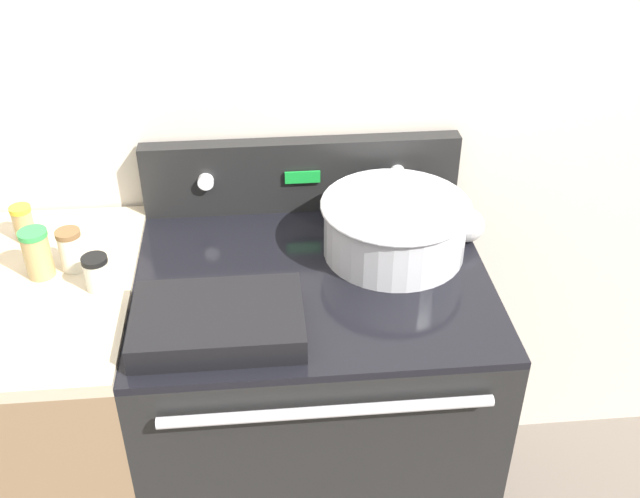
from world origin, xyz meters
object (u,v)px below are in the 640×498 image
at_px(spice_jar_black_cap, 97,273).
at_px(spice_jar_yellow_cap, 23,223).
at_px(spice_jar_brown_cap, 71,250).
at_px(mixing_bowl, 395,225).
at_px(casserole_dish, 218,320).
at_px(spice_jar_green_cap, 37,253).
at_px(ladle, 466,224).

xyz_separation_m(spice_jar_black_cap, spice_jar_yellow_cap, (-0.21, 0.22, 0.00)).
bearing_deg(spice_jar_brown_cap, spice_jar_yellow_cap, 134.79).
bearing_deg(mixing_bowl, spice_jar_yellow_cap, 172.13).
bearing_deg(casserole_dish, spice_jar_brown_cap, 143.73).
relative_size(mixing_bowl, casserole_dish, 1.01).
height_order(spice_jar_brown_cap, spice_jar_green_cap, spice_jar_green_cap).
bearing_deg(spice_jar_black_cap, ladle, 9.79).
xyz_separation_m(spice_jar_black_cap, spice_jar_green_cap, (-0.14, 0.06, 0.02)).
bearing_deg(spice_jar_brown_cap, spice_jar_black_cap, -50.29).
bearing_deg(mixing_bowl, spice_jar_black_cap, -171.60).
distance_m(casserole_dish, spice_jar_green_cap, 0.46).
distance_m(casserole_dish, spice_jar_black_cap, 0.31).
height_order(casserole_dish, ladle, ladle).
bearing_deg(ladle, spice_jar_black_cap, -170.21).
xyz_separation_m(mixing_bowl, spice_jar_brown_cap, (-0.75, -0.02, -0.01)).
bearing_deg(spice_jar_yellow_cap, mixing_bowl, -7.87).
bearing_deg(mixing_bowl, spice_jar_brown_cap, -178.60).
bearing_deg(spice_jar_black_cap, mixing_bowl, 8.40).
bearing_deg(spice_jar_green_cap, spice_jar_black_cap, -24.66).
xyz_separation_m(mixing_bowl, spice_jar_black_cap, (-0.68, -0.10, -0.02)).
relative_size(casserole_dish, spice_jar_green_cap, 3.02).
height_order(spice_jar_green_cap, spice_jar_yellow_cap, spice_jar_green_cap).
bearing_deg(spice_jar_black_cap, casserole_dish, -31.54).
relative_size(casserole_dish, spice_jar_yellow_cap, 3.92).
bearing_deg(spice_jar_green_cap, spice_jar_yellow_cap, 113.78).
relative_size(spice_jar_brown_cap, spice_jar_yellow_cap, 1.13).
bearing_deg(mixing_bowl, casserole_dish, -147.41).
bearing_deg(spice_jar_brown_cap, spice_jar_green_cap, -164.82).
height_order(mixing_bowl, spice_jar_black_cap, mixing_bowl).
bearing_deg(spice_jar_brown_cap, casserole_dish, -36.27).
bearing_deg(spice_jar_brown_cap, mixing_bowl, 1.40).
distance_m(casserole_dish, ladle, 0.68).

